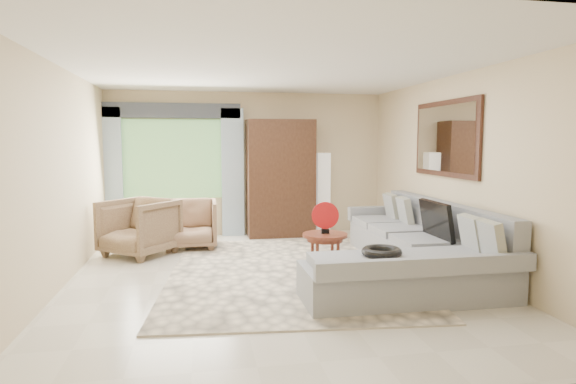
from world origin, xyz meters
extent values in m
plane|color=silver|center=(0.00, 0.00, 0.00)|extent=(6.00, 6.00, 0.00)
cube|color=#F3E1C0|center=(0.22, 0.25, 0.01)|extent=(3.36, 4.26, 0.02)
cube|color=gray|center=(2.00, 0.50, 0.20)|extent=(0.90, 2.40, 0.40)
cube|color=gray|center=(1.30, -1.10, 0.20)|extent=(2.30, 0.80, 0.40)
cube|color=gray|center=(2.35, 0.10, 0.65)|extent=(0.20, 3.20, 0.50)
cube|color=gray|center=(2.00, 1.78, 0.51)|extent=(0.90, 0.16, 0.22)
cube|color=gray|center=(1.30, -1.55, 0.49)|extent=(2.30, 0.10, 0.18)
cube|color=black|center=(2.05, -0.25, 0.72)|extent=(0.14, 0.74, 0.48)
torus|color=black|center=(1.00, -1.08, 0.55)|extent=(0.43, 0.43, 0.09)
cylinder|color=#552016|center=(0.64, -0.08, 0.54)|extent=(0.56, 0.56, 0.04)
cylinder|color=#552016|center=(0.64, -0.08, 0.25)|extent=(0.37, 0.37, 0.51)
cylinder|color=#B41214|center=(0.64, -0.08, 0.79)|extent=(0.34, 0.10, 0.34)
imported|color=olive|center=(-1.80, 1.59, 0.43)|extent=(1.30, 1.31, 0.86)
imported|color=brown|center=(-1.05, 1.96, 0.39)|extent=(0.85, 0.87, 0.78)
imported|color=#999999|center=(-2.38, 2.70, 0.30)|extent=(0.62, 0.56, 0.60)
cube|color=#311A10|center=(0.55, 2.72, 1.05)|extent=(1.20, 0.55, 2.10)
cube|color=silver|center=(1.35, 2.78, 0.75)|extent=(0.24, 0.24, 1.50)
cube|color=#669E59|center=(-1.35, 2.97, 1.40)|extent=(1.80, 0.04, 1.40)
cube|color=#9EB7CC|center=(-2.40, 2.88, 1.15)|extent=(0.40, 0.08, 2.30)
cube|color=#9EB7CC|center=(-0.30, 2.88, 1.15)|extent=(0.40, 0.08, 2.30)
cube|color=#1E232D|center=(-1.35, 2.90, 2.25)|extent=(2.40, 0.12, 0.26)
cube|color=black|center=(2.47, 0.35, 1.75)|extent=(0.04, 1.70, 1.05)
cube|color=white|center=(2.45, 0.35, 1.75)|extent=(0.02, 1.54, 0.90)
camera|label=1|loc=(-0.89, -5.82, 1.71)|focal=30.00mm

